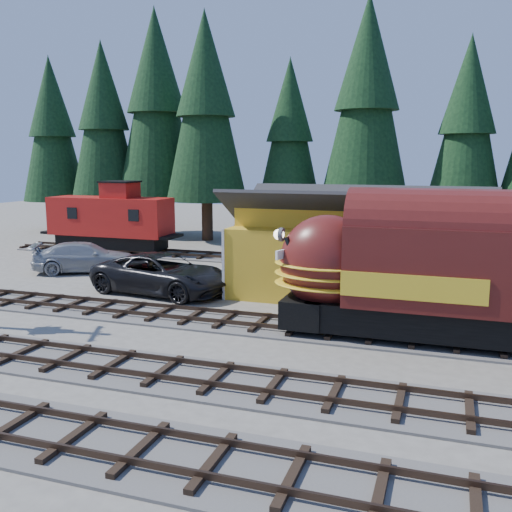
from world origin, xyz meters
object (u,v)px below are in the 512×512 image
(pickup_truck_a, at_px, (162,274))
(caboose, at_px, (111,219))
(depot, at_px, (361,236))
(locomotive, at_px, (482,279))
(pickup_truck_b, at_px, (85,257))

(pickup_truck_a, bearing_deg, caboose, 50.97)
(depot, bearing_deg, locomotive, -51.21)
(locomotive, distance_m, pickup_truck_b, 22.78)
(caboose, distance_m, pickup_truck_a, 14.02)
(depot, relative_size, pickup_truck_b, 2.11)
(pickup_truck_a, height_order, pickup_truck_b, pickup_truck_a)
(caboose, relative_size, pickup_truck_b, 1.48)
(depot, bearing_deg, pickup_truck_b, 177.63)
(locomotive, bearing_deg, caboose, 149.90)
(locomotive, height_order, pickup_truck_b, locomotive)
(depot, height_order, caboose, depot)
(depot, relative_size, caboose, 1.43)
(pickup_truck_a, bearing_deg, pickup_truck_b, 71.84)
(depot, xyz_separation_m, caboose, (-18.92, 7.50, -0.61))
(caboose, height_order, pickup_truck_b, caboose)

